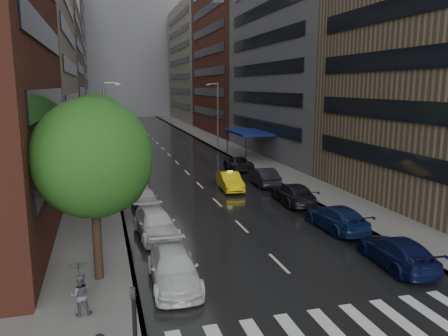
{
  "coord_description": "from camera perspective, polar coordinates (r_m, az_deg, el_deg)",
  "views": [
    {
      "loc": [
        -8.18,
        -14.93,
        8.7
      ],
      "look_at": [
        0.0,
        14.09,
        3.0
      ],
      "focal_mm": 35.0,
      "sensor_mm": 36.0,
      "label": 1
    }
  ],
  "objects": [
    {
      "name": "tree_far",
      "position": [
        44.37,
        -16.3,
        5.32
      ],
      "size": [
        4.46,
        4.46,
        7.11
      ],
      "color": "#382619",
      "rests_on": "ground"
    },
    {
      "name": "buildings_left",
      "position": [
        74.39,
        -21.77,
        15.59
      ],
      "size": [
        8.0,
        108.0,
        38.0
      ],
      "color": "maroon",
      "rests_on": "ground"
    },
    {
      "name": "awning",
      "position": [
        53.09,
        3.22,
        4.67
      ],
      "size": [
        4.0,
        8.0,
        3.12
      ],
      "color": "navy",
      "rests_on": "sidewalk_right"
    },
    {
      "name": "buildings_right",
      "position": [
        75.55,
        2.26,
        15.5
      ],
      "size": [
        8.05,
        109.1,
        36.0
      ],
      "color": "#937A5B",
      "rests_on": "ground"
    },
    {
      "name": "taxi",
      "position": [
        36.94,
        0.78,
        -1.73
      ],
      "size": [
        1.86,
        4.62,
        1.49
      ],
      "primitive_type": "imported",
      "rotation": [
        0.0,
        0.0,
        -0.06
      ],
      "color": "yellow",
      "rests_on": "ground"
    },
    {
      "name": "tree_mid",
      "position": [
        35.71,
        -16.43,
        5.2
      ],
      "size": [
        5.08,
        5.08,
        8.1
      ],
      "color": "#382619",
      "rests_on": "ground"
    },
    {
      "name": "sidewalk_left",
      "position": [
        65.5,
        -16.34,
        2.7
      ],
      "size": [
        4.0,
        140.0,
        0.15
      ],
      "primitive_type": "cube",
      "color": "gray",
      "rests_on": "ground"
    },
    {
      "name": "ped_black_umbrella",
      "position": [
        17.73,
        -18.35,
        -14.21
      ],
      "size": [
        0.96,
        0.98,
        2.09
      ],
      "color": "#55565B",
      "rests_on": "sidewalk_left"
    },
    {
      "name": "building_far",
      "position": [
        133.38,
        -12.57,
        13.59
      ],
      "size": [
        40.0,
        14.0,
        32.0
      ],
      "primitive_type": "cube",
      "color": "slate",
      "rests_on": "ground"
    },
    {
      "name": "road",
      "position": [
        66.01,
        -8.5,
        3.02
      ],
      "size": [
        14.0,
        140.0,
        0.01
      ],
      "primitive_type": "cube",
      "color": "black",
      "rests_on": "ground"
    },
    {
      "name": "crosswalk",
      "position": [
        17.69,
        15.84,
        -19.15
      ],
      "size": [
        13.15,
        2.8,
        0.01
      ],
      "color": "silver",
      "rests_on": "ground"
    },
    {
      "name": "ground",
      "position": [
        19.11,
        12.05,
        -16.61
      ],
      "size": [
        220.0,
        220.0,
        0.0
      ],
      "primitive_type": "plane",
      "color": "gray",
      "rests_on": "ground"
    },
    {
      "name": "street_lamp_left",
      "position": [
        45.09,
        -15.18,
        5.49
      ],
      "size": [
        1.74,
        0.22,
        9.0
      ],
      "color": "gray",
      "rests_on": "sidewalk_left"
    },
    {
      "name": "traffic_light",
      "position": [
        12.5,
        -11.53,
        -20.7
      ],
      "size": [
        0.18,
        0.15,
        3.45
      ],
      "color": "black",
      "rests_on": "sidewalk_left"
    },
    {
      "name": "sidewalk_right",
      "position": [
        67.71,
        -0.92,
        3.38
      ],
      "size": [
        4.0,
        140.0,
        0.15
      ],
      "primitive_type": "cube",
      "color": "gray",
      "rests_on": "ground"
    },
    {
      "name": "parked_cars_left",
      "position": [
        33.49,
        -10.55,
        -3.24
      ],
      "size": [
        2.5,
        36.44,
        1.55
      ],
      "color": "white",
      "rests_on": "ground"
    },
    {
      "name": "street_lamp_right",
      "position": [
        62.12,
        -0.89,
        7.19
      ],
      "size": [
        1.74,
        0.22,
        9.0
      ],
      "color": "gray",
      "rests_on": "sidewalk_right"
    },
    {
      "name": "tree_near",
      "position": [
        19.51,
        -16.78,
        1.22
      ],
      "size": [
        5.17,
        5.17,
        8.24
      ],
      "color": "#382619",
      "rests_on": "ground"
    },
    {
      "name": "parked_cars_right",
      "position": [
        33.53,
        8.65,
        -3.12
      ],
      "size": [
        2.89,
        31.0,
        1.59
      ],
      "color": "#0D143F",
      "rests_on": "ground"
    }
  ]
}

